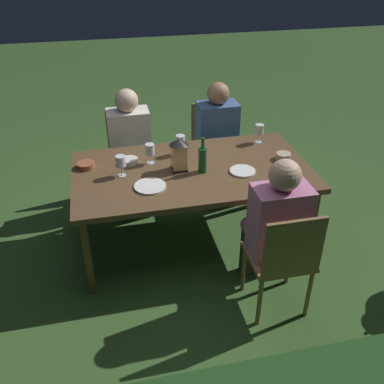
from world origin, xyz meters
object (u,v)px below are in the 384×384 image
(bowl_bread, at_px, (86,165))
(bowl_salad, at_px, (129,161))
(chair_side_left_a, at_px, (213,142))
(wine_glass_c, at_px, (259,130))
(dining_table, at_px, (192,174))
(chair_side_right_a, at_px, (283,257))
(plate_a, at_px, (150,186))
(wine_glass_b, at_px, (180,141))
(lantern_centerpiece, at_px, (179,153))
(wine_glass_a, at_px, (121,162))
(plate_b, at_px, (243,171))
(person_in_cream, at_px, (131,145))
(person_in_pink, at_px, (275,222))
(person_in_blue, at_px, (219,137))
(chair_side_left_b, at_px, (130,151))
(bowl_olives, at_px, (283,156))
(green_bottle_on_table, at_px, (203,159))
(wine_glass_d, at_px, (150,150))

(bowl_bread, xyz_separation_m, bowl_salad, (-0.35, 0.00, -0.00))
(chair_side_left_a, xyz_separation_m, wine_glass_c, (-0.26, 0.56, 0.35))
(dining_table, height_order, chair_side_right_a, chair_side_right_a)
(plate_a, bearing_deg, chair_side_left_a, -125.25)
(wine_glass_b, distance_m, bowl_bread, 0.80)
(chair_side_right_a, bearing_deg, lantern_centerpiece, -60.61)
(bowl_salad, bearing_deg, lantern_centerpiece, 153.44)
(dining_table, xyz_separation_m, lantern_centerpiece, (0.10, -0.02, 0.20))
(wine_glass_a, distance_m, plate_b, 0.95)
(bowl_bread, bearing_deg, chair_side_right_a, 138.05)
(person_in_cream, xyz_separation_m, person_in_pink, (-0.85, 1.43, 0.00))
(person_in_cream, bearing_deg, chair_side_left_a, -166.98)
(person_in_blue, xyz_separation_m, plate_a, (0.79, 0.92, 0.09))
(chair_side_left_b, height_order, bowl_olives, chair_side_left_b)
(wine_glass_c, bearing_deg, chair_side_left_b, -26.69)
(person_in_pink, bearing_deg, green_bottle_on_table, -61.97)
(chair_side_left_b, xyz_separation_m, lantern_centerpiece, (-0.32, 0.89, 0.38))
(chair_side_right_a, bearing_deg, person_in_blue, -90.00)
(person_in_pink, distance_m, wine_glass_a, 1.24)
(person_in_pink, bearing_deg, wine_glass_a, -36.89)
(chair_side_left_b, relative_size, plate_a, 3.67)
(chair_side_right_a, distance_m, person_in_pink, 0.25)
(wine_glass_d, xyz_separation_m, plate_b, (-0.69, 0.30, -0.11))
(wine_glass_b, xyz_separation_m, wine_glass_c, (-0.72, -0.07, 0.00))
(bowl_bread, bearing_deg, wine_glass_b, -174.72)
(lantern_centerpiece, distance_m, bowl_bread, 0.76)
(chair_side_left_a, relative_size, chair_side_right_a, 1.00)
(chair_side_left_b, height_order, lantern_centerpiece, lantern_centerpiece)
(person_in_blue, distance_m, wine_glass_a, 1.22)
(person_in_pink, xyz_separation_m, lantern_centerpiece, (0.52, -0.73, 0.23))
(person_in_blue, xyz_separation_m, person_in_pink, (0.00, 1.43, 0.00))
(lantern_centerpiece, distance_m, wine_glass_b, 0.27)
(green_bottle_on_table, bearing_deg, bowl_salad, -25.44)
(person_in_pink, xyz_separation_m, wine_glass_b, (0.46, -1.00, 0.20))
(person_in_cream, relative_size, wine_glass_c, 6.80)
(dining_table, distance_m, chair_side_right_a, 1.02)
(chair_side_right_a, xyz_separation_m, bowl_olives, (-0.35, -0.91, 0.26))
(bowl_olives, distance_m, bowl_bread, 1.61)
(person_in_pink, relative_size, plate_a, 4.85)
(plate_b, bearing_deg, wine_glass_b, -44.94)
(green_bottle_on_table, bearing_deg, bowl_olives, -175.24)
(chair_side_left_b, distance_m, plate_b, 1.34)
(bowl_olives, relative_size, bowl_salad, 0.85)
(green_bottle_on_table, distance_m, wine_glass_a, 0.63)
(plate_a, bearing_deg, lantern_centerpiece, -140.40)
(wine_glass_a, bearing_deg, bowl_olives, 179.38)
(chair_side_right_a, height_order, plate_b, chair_side_right_a)
(person_in_pink, distance_m, plate_a, 0.94)
(chair_side_left_b, bearing_deg, wine_glass_d, 98.83)
(person_in_pink, height_order, wine_glass_a, person_in_pink)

